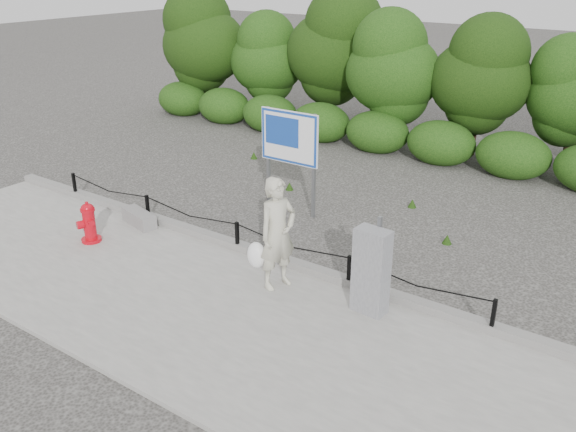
# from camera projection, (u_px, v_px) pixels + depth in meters

# --- Properties ---
(ground) EXTENTS (90.00, 90.00, 0.00)m
(ground) POSITION_uv_depth(u_px,v_px,m) (238.00, 254.00, 11.99)
(ground) COLOR #2D2B28
(ground) RESTS_ON ground
(sidewalk) EXTENTS (14.00, 4.00, 0.08)m
(sidewalk) POSITION_uv_depth(u_px,v_px,m) (164.00, 294.00, 10.47)
(sidewalk) COLOR gray
(sidewalk) RESTS_ON ground
(curb) EXTENTS (14.00, 0.22, 0.14)m
(curb) POSITION_uv_depth(u_px,v_px,m) (239.00, 246.00, 11.97)
(curb) COLOR slate
(curb) RESTS_ON sidewalk
(chain_barrier) EXTENTS (10.06, 0.06, 0.60)m
(chain_barrier) POSITION_uv_depth(u_px,v_px,m) (237.00, 233.00, 11.81)
(chain_barrier) COLOR black
(chain_barrier) RESTS_ON sidewalk
(treeline) EXTENTS (20.54, 3.86, 5.06)m
(treeline) POSITION_uv_depth(u_px,v_px,m) (455.00, 63.00, 17.27)
(treeline) COLOR black
(treeline) RESTS_ON ground
(fire_hydrant) EXTENTS (0.52, 0.52, 0.85)m
(fire_hydrant) POSITION_uv_depth(u_px,v_px,m) (89.00, 223.00, 12.18)
(fire_hydrant) COLOR red
(fire_hydrant) RESTS_ON sidewalk
(pedestrian) EXTENTS (0.86, 0.83, 1.99)m
(pedestrian) POSITION_uv_depth(u_px,v_px,m) (276.00, 235.00, 10.31)
(pedestrian) COLOR #B8B59E
(pedestrian) RESTS_ON sidewalk
(concrete_block) EXTENTS (0.99, 0.54, 0.30)m
(concrete_block) POSITION_uv_depth(u_px,v_px,m) (139.00, 218.00, 13.04)
(concrete_block) COLOR slate
(concrete_block) RESTS_ON sidewalk
(utility_cabinet) EXTENTS (0.57, 0.41, 1.60)m
(utility_cabinet) POSITION_uv_depth(u_px,v_px,m) (371.00, 271.00, 9.63)
(utility_cabinet) COLOR gray
(utility_cabinet) RESTS_ON sidewalk
(advertising_sign) EXTENTS (1.47, 0.12, 2.34)m
(advertising_sign) POSITION_uv_depth(u_px,v_px,m) (289.00, 142.00, 13.32)
(advertising_sign) COLOR slate
(advertising_sign) RESTS_ON ground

